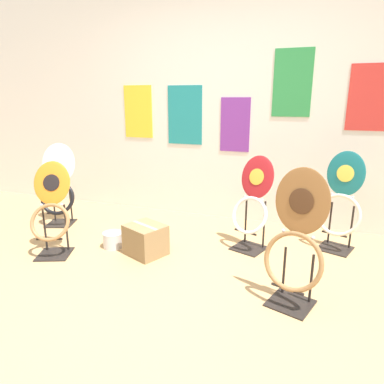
{
  "coord_description": "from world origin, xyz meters",
  "views": [
    {
      "loc": [
        0.94,
        -1.76,
        1.37
      ],
      "look_at": [
        -0.07,
        1.07,
        0.55
      ],
      "focal_mm": 32.0,
      "sensor_mm": 36.0,
      "label": 1
    }
  ],
  "objects_px": {
    "toilet_seat_display_orange_sun": "(51,209)",
    "toilet_seat_display_white_plain": "(58,187)",
    "toilet_seat_display_crimson_swirl": "(253,203)",
    "toilet_seat_display_teal_sax": "(341,204)",
    "toilet_seat_display_woodgrain": "(295,246)",
    "storage_box": "(146,240)",
    "paint_can": "(113,239)"
  },
  "relations": [
    {
      "from": "storage_box",
      "to": "toilet_seat_display_white_plain",
      "type": "bearing_deg",
      "value": 162.49
    },
    {
      "from": "toilet_seat_display_orange_sun",
      "to": "toilet_seat_display_crimson_swirl",
      "type": "bearing_deg",
      "value": 23.15
    },
    {
      "from": "toilet_seat_display_crimson_swirl",
      "to": "toilet_seat_display_white_plain",
      "type": "distance_m",
      "value": 2.15
    },
    {
      "from": "toilet_seat_display_white_plain",
      "to": "toilet_seat_display_teal_sax",
      "type": "height_order",
      "value": "toilet_seat_display_teal_sax"
    },
    {
      "from": "storage_box",
      "to": "toilet_seat_display_woodgrain",
      "type": "bearing_deg",
      "value": -15.84
    },
    {
      "from": "toilet_seat_display_white_plain",
      "to": "toilet_seat_display_teal_sax",
      "type": "distance_m",
      "value": 2.93
    },
    {
      "from": "toilet_seat_display_woodgrain",
      "to": "toilet_seat_display_teal_sax",
      "type": "xyz_separation_m",
      "value": [
        0.33,
        1.08,
        0.02
      ]
    },
    {
      "from": "toilet_seat_display_woodgrain",
      "to": "storage_box",
      "type": "relative_size",
      "value": 2.28
    },
    {
      "from": "toilet_seat_display_white_plain",
      "to": "toilet_seat_display_teal_sax",
      "type": "bearing_deg",
      "value": 5.98
    },
    {
      "from": "paint_can",
      "to": "toilet_seat_display_crimson_swirl",
      "type": "bearing_deg",
      "value": 19.11
    },
    {
      "from": "paint_can",
      "to": "toilet_seat_display_orange_sun",
      "type": "bearing_deg",
      "value": -146.51
    },
    {
      "from": "toilet_seat_display_white_plain",
      "to": "toilet_seat_display_orange_sun",
      "type": "xyz_separation_m",
      "value": [
        0.48,
        -0.66,
        0.01
      ]
    },
    {
      "from": "toilet_seat_display_orange_sun",
      "to": "toilet_seat_display_teal_sax",
      "type": "relative_size",
      "value": 0.9
    },
    {
      "from": "toilet_seat_display_crimson_swirl",
      "to": "toilet_seat_display_white_plain",
      "type": "xyz_separation_m",
      "value": [
        -2.15,
        -0.06,
        -0.03
      ]
    },
    {
      "from": "toilet_seat_display_woodgrain",
      "to": "paint_can",
      "type": "relative_size",
      "value": 5.04
    },
    {
      "from": "toilet_seat_display_crimson_swirl",
      "to": "storage_box",
      "type": "relative_size",
      "value": 2.09
    },
    {
      "from": "toilet_seat_display_crimson_swirl",
      "to": "toilet_seat_display_orange_sun",
      "type": "relative_size",
      "value": 1.05
    },
    {
      "from": "toilet_seat_display_orange_sun",
      "to": "toilet_seat_display_white_plain",
      "type": "bearing_deg",
      "value": 126.36
    },
    {
      "from": "toilet_seat_display_teal_sax",
      "to": "toilet_seat_display_white_plain",
      "type": "bearing_deg",
      "value": -174.02
    },
    {
      "from": "toilet_seat_display_teal_sax",
      "to": "paint_can",
      "type": "relative_size",
      "value": 4.88
    },
    {
      "from": "toilet_seat_display_crimson_swirl",
      "to": "paint_can",
      "type": "bearing_deg",
      "value": -160.89
    },
    {
      "from": "toilet_seat_display_orange_sun",
      "to": "paint_can",
      "type": "bearing_deg",
      "value": 33.49
    },
    {
      "from": "toilet_seat_display_crimson_swirl",
      "to": "toilet_seat_display_teal_sax",
      "type": "bearing_deg",
      "value": 18.09
    },
    {
      "from": "toilet_seat_display_teal_sax",
      "to": "storage_box",
      "type": "xyz_separation_m",
      "value": [
        -1.64,
        -0.71,
        -0.31
      ]
    },
    {
      "from": "paint_can",
      "to": "storage_box",
      "type": "height_order",
      "value": "storage_box"
    },
    {
      "from": "storage_box",
      "to": "toilet_seat_display_crimson_swirl",
      "type": "bearing_deg",
      "value": 27.67
    },
    {
      "from": "toilet_seat_display_orange_sun",
      "to": "storage_box",
      "type": "xyz_separation_m",
      "value": [
        0.79,
        0.25,
        -0.29
      ]
    },
    {
      "from": "toilet_seat_display_orange_sun",
      "to": "paint_can",
      "type": "distance_m",
      "value": 0.62
    },
    {
      "from": "toilet_seat_display_orange_sun",
      "to": "toilet_seat_display_teal_sax",
      "type": "xyz_separation_m",
      "value": [
        2.43,
        0.96,
        0.02
      ]
    },
    {
      "from": "toilet_seat_display_crimson_swirl",
      "to": "toilet_seat_display_woodgrain",
      "type": "xyz_separation_m",
      "value": [
        0.43,
        -0.83,
        -0.02
      ]
    },
    {
      "from": "toilet_seat_display_teal_sax",
      "to": "toilet_seat_display_woodgrain",
      "type": "bearing_deg",
      "value": -107.2
    },
    {
      "from": "toilet_seat_display_crimson_swirl",
      "to": "toilet_seat_display_woodgrain",
      "type": "height_order",
      "value": "toilet_seat_display_woodgrain"
    }
  ]
}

